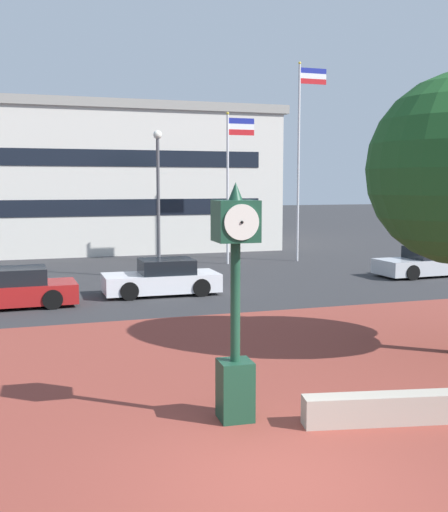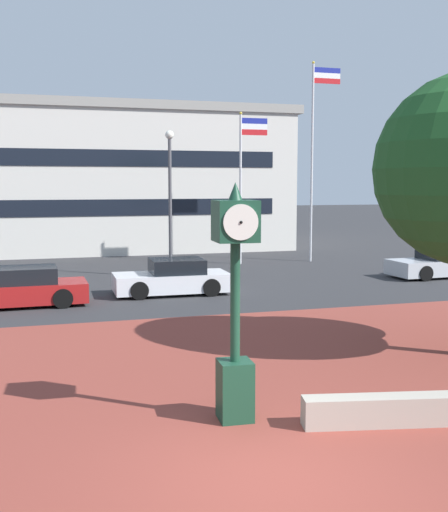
# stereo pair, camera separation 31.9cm
# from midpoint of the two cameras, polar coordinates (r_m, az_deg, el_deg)

# --- Properties ---
(ground_plane) EXTENTS (200.00, 200.00, 0.00)m
(ground_plane) POSITION_cam_midpoint_polar(r_m,az_deg,el_deg) (9.16, 5.59, -19.33)
(ground_plane) COLOR #2D2D30
(plaza_brick_paving) EXTENTS (44.00, 14.58, 0.01)m
(plaza_brick_paving) POSITION_cam_midpoint_polar(r_m,az_deg,el_deg) (12.04, -0.42, -12.81)
(plaza_brick_paving) COLOR brown
(plaza_brick_paving) RESTS_ON ground
(planter_wall) EXTENTS (3.22, 1.03, 0.50)m
(planter_wall) POSITION_cam_midpoint_polar(r_m,az_deg,el_deg) (11.22, 16.22, -13.21)
(planter_wall) COLOR #ADA393
(planter_wall) RESTS_ON ground
(street_clock) EXTENTS (0.72, 0.80, 4.02)m
(street_clock) POSITION_cam_midpoint_polar(r_m,az_deg,el_deg) (10.55, 1.88, -4.14)
(street_clock) COLOR #19422D
(street_clock) RESTS_ON ground
(car_street_near) EXTENTS (4.62, 2.02, 1.28)m
(car_street_near) POSITION_cam_midpoint_polar(r_m,az_deg,el_deg) (28.80, 19.40, -0.64)
(car_street_near) COLOR #B7BABF
(car_street_near) RESTS_ON ground
(car_street_mid) EXTENTS (4.16, 1.97, 1.28)m
(car_street_mid) POSITION_cam_midpoint_polar(r_m,az_deg,el_deg) (22.97, -4.25, -2.03)
(car_street_mid) COLOR silver
(car_street_mid) RESTS_ON ground
(car_street_distant) EXTENTS (4.38, 1.94, 1.28)m
(car_street_distant) POSITION_cam_midpoint_polar(r_m,az_deg,el_deg) (21.68, -17.49, -2.83)
(car_street_distant) COLOR maroon
(car_street_distant) RESTS_ON ground
(flagpole_primary) EXTENTS (1.45, 0.14, 7.46)m
(flagpole_primary) POSITION_cam_midpoint_polar(r_m,az_deg,el_deg) (31.35, 2.04, 7.19)
(flagpole_primary) COLOR silver
(flagpole_primary) RESTS_ON ground
(flagpole_secondary) EXTENTS (1.56, 0.14, 10.06)m
(flagpole_secondary) POSITION_cam_midpoint_polar(r_m,az_deg,el_deg) (32.79, 8.42, 9.53)
(flagpole_secondary) COLOR silver
(flagpole_secondary) RESTS_ON ground
(civic_building) EXTENTS (31.98, 14.13, 8.55)m
(civic_building) POSITION_cam_midpoint_polar(r_m,az_deg,el_deg) (41.70, -17.58, 6.66)
(civic_building) COLOR beige
(civic_building) RESTS_ON ground
(street_lamp_post) EXTENTS (0.36, 0.36, 6.18)m
(street_lamp_post) POSITION_cam_midpoint_polar(r_m,az_deg,el_deg) (26.69, -4.55, 6.15)
(street_lamp_post) COLOR #4C4C51
(street_lamp_post) RESTS_ON ground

